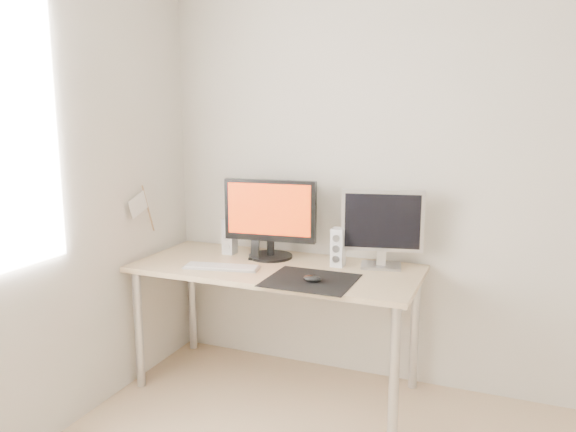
% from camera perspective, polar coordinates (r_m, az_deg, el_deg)
% --- Properties ---
extents(wall_back, '(3.50, 0.00, 3.50)m').
position_cam_1_polar(wall_back, '(3.20, 17.01, 4.08)').
color(wall_back, silver).
rests_on(wall_back, ground).
extents(mousepad, '(0.45, 0.40, 0.00)m').
position_cam_1_polar(mousepad, '(2.91, 2.30, -6.54)').
color(mousepad, black).
rests_on(mousepad, desk).
extents(mouse, '(0.10, 0.06, 0.04)m').
position_cam_1_polar(mouse, '(2.87, 2.48, -6.39)').
color(mouse, black).
rests_on(mouse, mousepad).
extents(desk, '(1.60, 0.70, 0.73)m').
position_cam_1_polar(desk, '(3.19, -1.22, -6.46)').
color(desk, '#D1B587').
rests_on(desk, ground).
extents(main_monitor, '(0.55, 0.29, 0.47)m').
position_cam_1_polar(main_monitor, '(3.28, -1.84, 0.01)').
color(main_monitor, black).
rests_on(main_monitor, desk).
extents(second_monitor, '(0.45, 0.20, 0.43)m').
position_cam_1_polar(second_monitor, '(3.13, 9.55, -0.90)').
color(second_monitor, '#AAAAAC').
rests_on(second_monitor, desk).
extents(speaker_left, '(0.07, 0.08, 0.22)m').
position_cam_1_polar(speaker_left, '(3.43, -5.95, -2.05)').
color(speaker_left, silver).
rests_on(speaker_left, desk).
extents(speaker_right, '(0.07, 0.08, 0.22)m').
position_cam_1_polar(speaker_right, '(3.15, 5.11, -3.19)').
color(speaker_right, white).
rests_on(speaker_right, desk).
extents(keyboard, '(0.44, 0.20, 0.02)m').
position_cam_1_polar(keyboard, '(3.14, -6.76, -5.16)').
color(keyboard, '#B3B3B5').
rests_on(keyboard, desk).
extents(phone_dock, '(0.06, 0.06, 0.12)m').
position_cam_1_polar(phone_dock, '(3.30, -3.36, -3.86)').
color(phone_dock, black).
rests_on(phone_dock, desk).
extents(pennant, '(0.01, 0.23, 0.29)m').
position_cam_1_polar(pennant, '(3.37, -14.66, 1.03)').
color(pennant, '#A57F54').
rests_on(pennant, wall_left).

